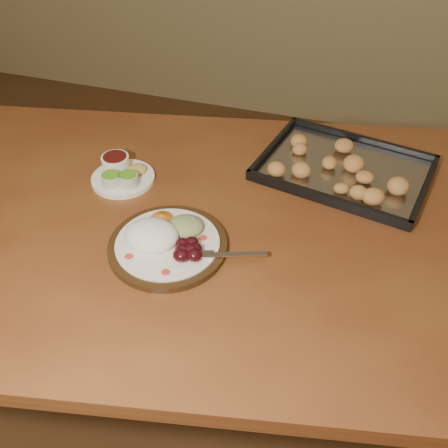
% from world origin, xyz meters
% --- Properties ---
extents(ground, '(4.00, 4.00, 0.00)m').
position_xyz_m(ground, '(0.00, 0.00, 0.00)').
color(ground, '#55381D').
rests_on(ground, ground).
extents(dining_table, '(1.65, 1.18, 0.75)m').
position_xyz_m(dining_table, '(0.21, 0.17, 0.65)').
color(dining_table, brown).
rests_on(dining_table, ground).
extents(dinner_plate, '(0.33, 0.25, 0.06)m').
position_xyz_m(dinner_plate, '(0.15, 0.06, 0.77)').
color(dinner_plate, black).
rests_on(dinner_plate, dining_table).
extents(condiment_saucer, '(0.15, 0.15, 0.05)m').
position_xyz_m(condiment_saucer, '(-0.05, 0.25, 0.77)').
color(condiment_saucer, white).
rests_on(condiment_saucer, dining_table).
extents(baking_tray, '(0.45, 0.37, 0.04)m').
position_xyz_m(baking_tray, '(0.46, 0.44, 0.76)').
color(baking_tray, black).
rests_on(baking_tray, dining_table).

